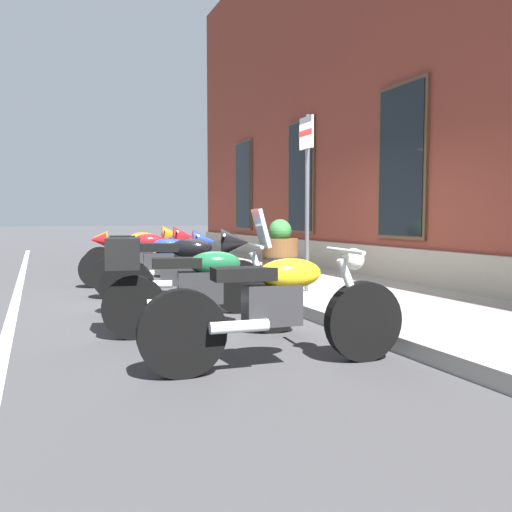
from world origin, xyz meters
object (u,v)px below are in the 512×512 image
Objects in this scene: motorcycle_black_sport at (189,268)px; motorcycle_orange_sport at (141,250)px; parking_sign at (307,178)px; motorcycle_red_sport at (148,254)px; motorcycle_green_touring at (194,283)px; motorcycle_blue_sport at (167,260)px; barrel_planter at (280,253)px; motorcycle_yellow_naked at (280,309)px.

motorcycle_orange_sport is at bearing 177.95° from motorcycle_black_sport.
motorcycle_orange_sport is at bearing -156.33° from parking_sign.
motorcycle_red_sport is 1.07× the size of motorcycle_green_touring.
barrel_planter reaches higher than motorcycle_blue_sport.
motorcycle_yellow_naked is (1.36, 0.31, -0.06)m from motorcycle_green_touring.
parking_sign is at bearing -13.67° from barrel_planter.
motorcycle_red_sport is 1.09× the size of motorcycle_black_sport.
parking_sign is at bearing 23.67° from motorcycle_orange_sport.
motorcycle_black_sport is at bearing -0.80° from motorcycle_red_sport.
motorcycle_yellow_naked is 3.61m from parking_sign.
motorcycle_blue_sport is at bearing -1.79° from motorcycle_orange_sport.
parking_sign is at bearing 98.83° from motorcycle_black_sport.
motorcycle_red_sport is 4.10m from motorcycle_green_touring.
motorcycle_black_sport is 0.98× the size of motorcycle_green_touring.
motorcycle_blue_sport is 2.24m from barrel_planter.
motorcycle_green_touring is (4.09, -0.34, -0.03)m from motorcycle_red_sport.
parking_sign reaches higher than barrel_planter.
motorcycle_blue_sport is (2.52, -0.08, -0.01)m from motorcycle_orange_sport.
motorcycle_green_touring reaches higher than motorcycle_black_sport.
motorcycle_red_sport is at bearing 179.77° from motorcycle_yellow_naked.
motorcycle_black_sport reaches higher than motorcycle_yellow_naked.
motorcycle_black_sport is 1.94× the size of barrel_planter.
motorcycle_red_sport is 0.87× the size of parking_sign.
parking_sign is 2.20m from barrel_planter.
motorcycle_black_sport reaches higher than motorcycle_orange_sport.
motorcycle_orange_sport is 0.95× the size of motorcycle_red_sport.
motorcycle_green_touring reaches higher than motorcycle_red_sport.
barrel_planter is at bearing 154.85° from motorcycle_yellow_naked.
motorcycle_red_sport is 1.06× the size of motorcycle_blue_sport.
motorcycle_black_sport is at bearing -46.85° from barrel_planter.
parking_sign is (3.74, 1.64, 1.18)m from motorcycle_orange_sport.
motorcycle_blue_sport is 1.01× the size of motorcycle_green_touring.
motorcycle_black_sport is at bearing -2.05° from motorcycle_orange_sport.
parking_sign reaches higher than motorcycle_red_sport.
motorcycle_black_sport reaches higher than motorcycle_red_sport.
motorcycle_black_sport is (2.84, -0.04, 0.01)m from motorcycle_red_sport.
motorcycle_black_sport is at bearing -2.49° from motorcycle_blue_sport.
motorcycle_blue_sport is 2.42m from parking_sign.
motorcycle_blue_sport is 1.49m from motorcycle_black_sport.
motorcycle_black_sport is 0.90× the size of motorcycle_yellow_naked.
motorcycle_red_sport is 1.35m from motorcycle_blue_sport.
motorcycle_orange_sport is 2.52m from motorcycle_blue_sport.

